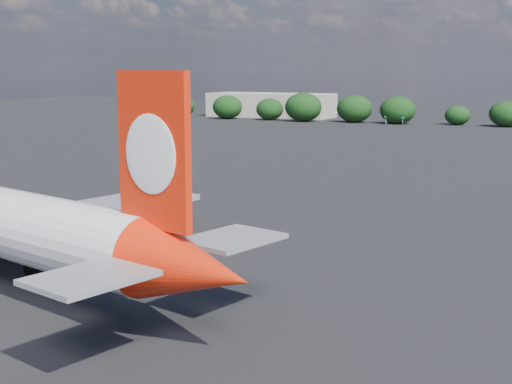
% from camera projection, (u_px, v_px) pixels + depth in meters
% --- Properties ---
extents(ground, '(500.00, 500.00, 0.00)m').
position_uv_depth(ground, '(303.00, 187.00, 97.87)').
color(ground, black).
rests_on(ground, ground).
extents(terminal_building, '(42.00, 16.00, 8.00)m').
position_uv_depth(terminal_building, '(271.00, 105.00, 242.18)').
color(terminal_building, '#A39A8D').
rests_on(terminal_building, ground).
extents(highway_sign, '(6.00, 0.30, 4.50)m').
position_uv_depth(highway_sign, '(394.00, 114.00, 208.03)').
color(highway_sign, '#136128').
rests_on(highway_sign, ground).
extents(billboard_yellow, '(5.00, 0.30, 5.50)m').
position_uv_depth(billboard_yellow, '(505.00, 113.00, 200.41)').
color(billboard_yellow, gold).
rests_on(billboard_yellow, ground).
extents(horizon_treeline, '(209.01, 14.89, 8.94)m').
position_uv_depth(horizon_treeline, '(457.00, 113.00, 203.11)').
color(horizon_treeline, black).
rests_on(horizon_treeline, ground).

